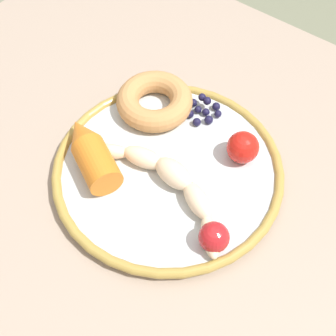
# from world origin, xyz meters

# --- Properties ---
(dining_table) EXTENTS (0.97, 0.75, 0.74)m
(dining_table) POSITION_xyz_m (0.00, 0.00, 0.64)
(dining_table) COLOR tan
(dining_table) RESTS_ON ground_plane
(plate) EXTENTS (0.29, 0.29, 0.02)m
(plate) POSITION_xyz_m (0.04, -0.02, 0.75)
(plate) COLOR silver
(plate) RESTS_ON dining_table
(banana) EXTENTS (0.22, 0.08, 0.03)m
(banana) POSITION_xyz_m (0.03, -0.00, 0.77)
(banana) COLOR beige
(banana) RESTS_ON plate
(carrot_orange) EXTENTS (0.11, 0.08, 0.04)m
(carrot_orange) POSITION_xyz_m (0.12, 0.03, 0.78)
(carrot_orange) COLOR orange
(carrot_orange) RESTS_ON plate
(donut) EXTENTS (0.14, 0.14, 0.03)m
(donut) POSITION_xyz_m (0.12, -0.09, 0.77)
(donut) COLOR tan
(donut) RESTS_ON plate
(blueberry_pile) EXTENTS (0.05, 0.05, 0.02)m
(blueberry_pile) POSITION_xyz_m (0.06, -0.12, 0.76)
(blueberry_pile) COLOR #191638
(blueberry_pile) RESTS_ON plate
(tomato_near) EXTENTS (0.03, 0.03, 0.03)m
(tomato_near) POSITION_xyz_m (-0.06, 0.03, 0.77)
(tomato_near) COLOR red
(tomato_near) RESTS_ON plate
(tomato_mid) EXTENTS (0.04, 0.04, 0.04)m
(tomato_mid) POSITION_xyz_m (-0.02, -0.09, 0.78)
(tomato_mid) COLOR red
(tomato_mid) RESTS_ON plate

